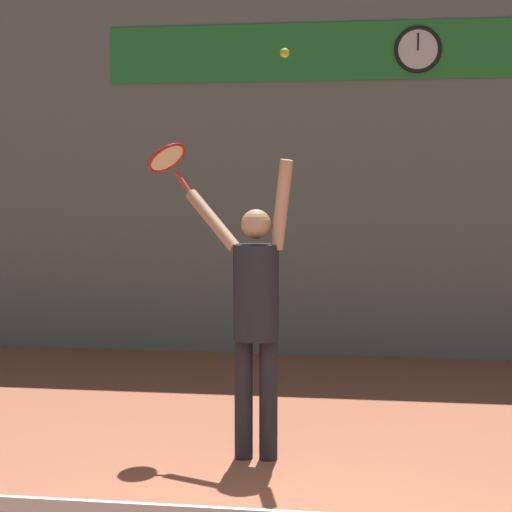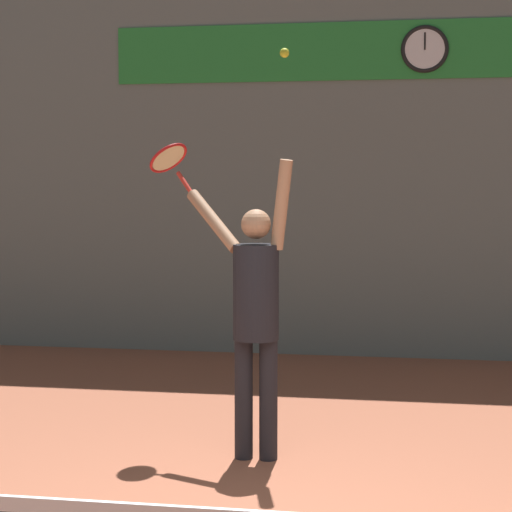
{
  "view_description": "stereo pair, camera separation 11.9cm",
  "coord_description": "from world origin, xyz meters",
  "px_view_note": "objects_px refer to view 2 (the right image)",
  "views": [
    {
      "loc": [
        0.66,
        -4.4,
        1.97
      ],
      "look_at": [
        -0.31,
        1.98,
        1.45
      ],
      "focal_mm": 65.0,
      "sensor_mm": 36.0,
      "label": 1
    },
    {
      "loc": [
        0.77,
        -4.38,
        1.97
      ],
      "look_at": [
        -0.31,
        1.98,
        1.45
      ],
      "focal_mm": 65.0,
      "sensor_mm": 36.0,
      "label": 2
    }
  ],
  "objects_px": {
    "scoreboard_clock": "(425,49)",
    "tennis_racket": "(170,160)",
    "tennis_player": "(255,307)",
    "tennis_ball": "(285,53)"
  },
  "relations": [
    {
      "from": "scoreboard_clock",
      "to": "tennis_racket",
      "type": "height_order",
      "value": "scoreboard_clock"
    },
    {
      "from": "tennis_player",
      "to": "tennis_ball",
      "type": "distance_m",
      "value": 1.76
    },
    {
      "from": "scoreboard_clock",
      "to": "tennis_player",
      "type": "xyz_separation_m",
      "value": [
        -1.19,
        -3.97,
        -2.31
      ]
    },
    {
      "from": "scoreboard_clock",
      "to": "tennis_ball",
      "type": "xyz_separation_m",
      "value": [
        -0.97,
        -4.03,
        -0.56
      ]
    },
    {
      "from": "tennis_player",
      "to": "scoreboard_clock",
      "type": "bearing_deg",
      "value": 73.37
    },
    {
      "from": "tennis_player",
      "to": "tennis_ball",
      "type": "xyz_separation_m",
      "value": [
        0.21,
        -0.06,
        1.75
      ]
    },
    {
      "from": "tennis_ball",
      "to": "tennis_racket",
      "type": "bearing_deg",
      "value": 152.74
    },
    {
      "from": "scoreboard_clock",
      "to": "tennis_racket",
      "type": "xyz_separation_m",
      "value": [
        -1.91,
        -3.54,
        -1.27
      ]
    },
    {
      "from": "tennis_player",
      "to": "tennis_racket",
      "type": "distance_m",
      "value": 1.34
    },
    {
      "from": "tennis_racket",
      "to": "scoreboard_clock",
      "type": "bearing_deg",
      "value": 61.66
    }
  ]
}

